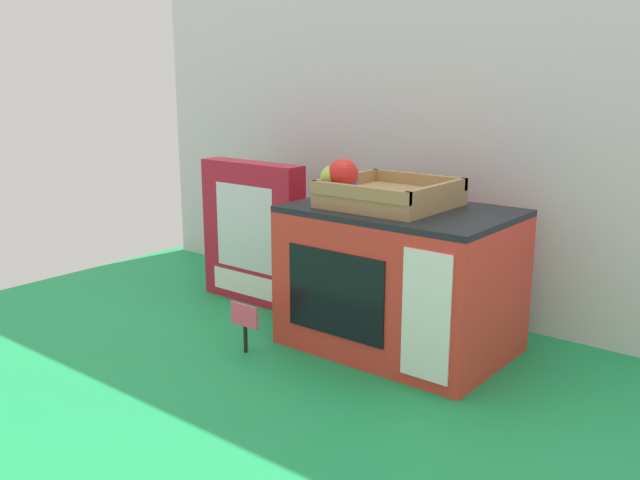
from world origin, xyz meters
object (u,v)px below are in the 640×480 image
price_sign (244,321)px  toy_microwave (400,278)px  food_groups_crate (377,191)px  cookie_set_box (253,233)px

price_sign → toy_microwave: bearing=45.3°
toy_microwave → price_sign: toy_microwave is taller
food_groups_crate → cookie_set_box: food_groups_crate is taller
cookie_set_box → price_sign: bearing=-48.9°
toy_microwave → cookie_set_box: cookie_set_box is taller
cookie_set_box → price_sign: size_ratio=3.37×
toy_microwave → cookie_set_box: (-0.43, 0.03, 0.03)m
food_groups_crate → cookie_set_box: (-0.38, 0.04, -0.15)m
cookie_set_box → price_sign: (0.21, -0.24, -0.10)m
food_groups_crate → cookie_set_box: bearing=173.8°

